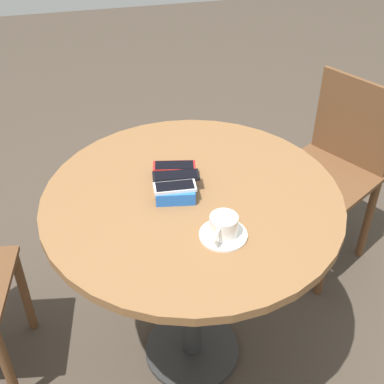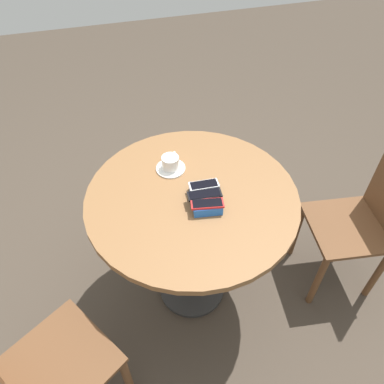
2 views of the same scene
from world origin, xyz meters
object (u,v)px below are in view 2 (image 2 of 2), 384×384
at_px(phone_red, 207,204).
at_px(coffee_cup, 171,162).
at_px(phone_black, 205,194).
at_px(phone_white, 204,185).
at_px(chair_near_window, 45,376).
at_px(saucer, 171,168).
at_px(phone_box, 206,198).
at_px(round_table, 192,214).
at_px(chair_far_side, 360,223).

xyz_separation_m(phone_red, coffee_cup, (0.30, 0.08, -0.01)).
relative_size(phone_black, coffee_cup, 1.48).
bearing_deg(phone_white, phone_black, 166.58).
relative_size(phone_black, chair_near_window, 0.18).
relative_size(phone_black, phone_white, 1.14).
height_order(saucer, chair_near_window, chair_near_window).
relative_size(phone_box, phone_black, 1.26).
bearing_deg(phone_black, coffee_cup, 19.37).
distance_m(round_table, phone_red, 0.20).
distance_m(phone_box, phone_white, 0.06).
bearing_deg(phone_red, phone_box, -10.63).
height_order(phone_red, saucer, phone_red).
bearing_deg(phone_box, saucer, 21.19).
xyz_separation_m(phone_black, chair_far_side, (-0.07, -0.83, -0.38)).
distance_m(round_table, phone_box, 0.16).
bearing_deg(round_table, phone_white, -86.57).
distance_m(phone_red, saucer, 0.31).
relative_size(coffee_cup, chair_near_window, 0.12).
bearing_deg(phone_box, phone_black, 115.72).
distance_m(phone_red, phone_black, 0.05).
xyz_separation_m(phone_red, saucer, (0.30, 0.08, -0.04)).
bearing_deg(saucer, phone_box, -158.81).
distance_m(chair_near_window, chair_far_side, 1.61).
distance_m(round_table, chair_near_window, 0.87).
relative_size(round_table, saucer, 6.82).
bearing_deg(coffee_cup, phone_white, -152.03).
relative_size(phone_box, chair_far_side, 0.21).
height_order(phone_white, chair_far_side, chair_far_side).
height_order(phone_box, saucer, phone_box).
height_order(phone_box, phone_black, phone_black).
bearing_deg(phone_white, chair_near_window, 120.72).
height_order(phone_black, chair_near_window, chair_near_window).
bearing_deg(phone_red, phone_white, -9.50).
xyz_separation_m(coffee_cup, chair_near_window, (-0.64, 0.66, -0.38)).
height_order(round_table, phone_box, phone_box).
relative_size(saucer, coffee_cup, 1.37).
bearing_deg(phone_red, chair_far_side, -91.18).
bearing_deg(chair_near_window, saucer, -45.96).
height_order(phone_red, coffee_cup, coffee_cup).
relative_size(saucer, chair_far_side, 0.16).
xyz_separation_m(phone_white, saucer, (0.19, 0.10, -0.04)).
xyz_separation_m(phone_box, coffee_cup, (0.24, 0.09, 0.02)).
bearing_deg(coffee_cup, chair_near_window, 134.07).
bearing_deg(phone_box, chair_far_side, -95.02).
bearing_deg(chair_far_side, phone_white, 81.16).
relative_size(chair_near_window, chair_far_side, 0.97).
distance_m(round_table, chair_far_side, 0.90).
xyz_separation_m(phone_black, saucer, (0.24, 0.09, -0.04)).
relative_size(phone_white, chair_near_window, 0.15).
bearing_deg(phone_white, saucer, 28.56).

